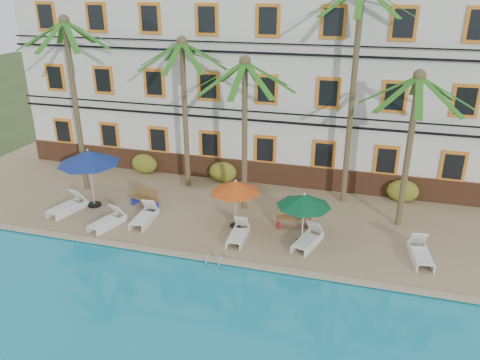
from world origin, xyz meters
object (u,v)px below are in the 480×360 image
(lounger_d, at_px, (238,233))
(lounger_e, at_px, (308,239))
(palm_e, at_px, (412,128))
(umbrella_green, at_px, (304,201))
(palm_c, at_px, (245,113))
(umbrella_blue, at_px, (88,158))
(lounger_b, at_px, (108,220))
(umbrella_red, at_px, (236,187))
(pool_ladder, at_px, (215,262))
(palm_d, at_px, (355,71))
(palm_a, at_px, (73,83))
(bench_left, at_px, (146,197))
(lounger_f, at_px, (420,253))
(bench_right, at_px, (293,216))
(palm_b, at_px, (184,93))
(lounger_c, at_px, (145,216))
(lounger_a, at_px, (68,206))

(lounger_d, distance_m, lounger_e, 2.85)
(palm_e, xyz_separation_m, lounger_e, (-3.56, -2.84, -4.13))
(lounger_d, bearing_deg, umbrella_green, 9.94)
(palm_c, relative_size, palm_e, 1.04)
(umbrella_blue, height_order, lounger_b, umbrella_blue)
(umbrella_red, bearing_deg, pool_ladder, -88.98)
(palm_c, distance_m, lounger_d, 5.24)
(palm_d, height_order, pool_ladder, palm_d)
(palm_a, xyz_separation_m, bench_left, (3.92, -1.10, -4.97))
(lounger_f, bearing_deg, pool_ladder, -162.72)
(lounger_b, xyz_separation_m, lounger_e, (8.62, 0.77, 0.01))
(palm_d, relative_size, umbrella_green, 4.54)
(bench_left, relative_size, bench_right, 1.00)
(palm_b, height_order, bench_left, palm_b)
(palm_e, height_order, umbrella_green, palm_e)
(lounger_e, height_order, bench_right, bench_right)
(umbrella_blue, distance_m, lounger_c, 3.84)
(palm_e, bearing_deg, lounger_b, -163.48)
(palm_b, height_order, bench_right, palm_b)
(palm_b, distance_m, pool_ladder, 9.05)
(lounger_c, bearing_deg, umbrella_blue, 164.58)
(palm_c, height_order, lounger_d, palm_c)
(lounger_e, height_order, pool_ladder, lounger_e)
(umbrella_green, relative_size, lounger_d, 1.24)
(palm_d, xyz_separation_m, umbrella_blue, (-11.35, -3.77, -3.83))
(palm_b, height_order, umbrella_green, palm_b)
(lounger_a, bearing_deg, bench_right, 8.05)
(lounger_c, xyz_separation_m, lounger_d, (4.42, -0.34, -0.01))
(palm_d, distance_m, lounger_d, 8.69)
(palm_c, height_order, lounger_f, palm_c)
(bench_right, bearing_deg, lounger_a, -171.95)
(lounger_a, distance_m, lounger_c, 3.87)
(palm_a, relative_size, umbrella_red, 3.87)
(bench_right, bearing_deg, lounger_f, -14.68)
(pool_ladder, bearing_deg, bench_left, 141.85)
(umbrella_green, distance_m, lounger_f, 4.82)
(palm_c, relative_size, lounger_d, 3.96)
(umbrella_blue, bearing_deg, palm_b, 46.32)
(palm_b, bearing_deg, palm_c, -26.82)
(palm_e, height_order, bench_right, palm_e)
(palm_a, bearing_deg, palm_b, 20.64)
(lounger_a, bearing_deg, palm_a, 105.19)
(palm_c, height_order, bench_left, palm_c)
(lounger_d, height_order, bench_left, bench_left)
(lounger_c, bearing_deg, palm_e, 14.52)
(bench_left, height_order, pool_ladder, bench_left)
(lounger_e, xyz_separation_m, pool_ladder, (-3.20, -2.22, -0.28))
(umbrella_green, relative_size, lounger_c, 1.18)
(lounger_f, relative_size, bench_right, 1.24)
(palm_e, height_order, umbrella_blue, palm_e)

